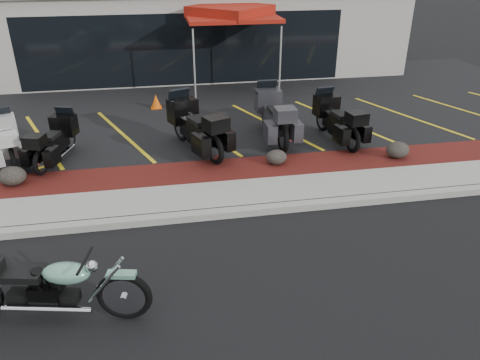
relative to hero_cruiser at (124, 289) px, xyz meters
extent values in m
plane|color=black|center=(1.86, 1.76, -0.55)|extent=(90.00, 90.00, 0.00)
cube|color=gray|center=(1.86, 2.66, -0.47)|extent=(24.00, 0.25, 0.15)
cube|color=gray|center=(1.86, 3.36, -0.47)|extent=(24.00, 1.20, 0.15)
cube|color=#3E0F0E|center=(1.86, 4.56, -0.47)|extent=(24.00, 1.20, 0.16)
cube|color=black|center=(1.86, 9.96, -0.47)|extent=(26.00, 9.60, 0.15)
cube|color=#A8A397|center=(1.86, 16.26, 1.45)|extent=(18.00, 8.00, 4.00)
cube|color=black|center=(1.86, 12.28, 0.95)|extent=(12.00, 0.06, 2.60)
ellipsoid|color=black|center=(-2.64, 4.61, -0.17)|extent=(0.61, 0.50, 0.43)
ellipsoid|color=black|center=(3.46, 4.63, -0.20)|extent=(0.52, 0.43, 0.37)
ellipsoid|color=black|center=(6.58, 4.46, -0.18)|extent=(0.59, 0.49, 0.42)
cone|color=#E95707|center=(0.64, 9.68, -0.17)|extent=(0.37, 0.37, 0.46)
cylinder|color=silver|center=(1.55, 10.81, 0.82)|extent=(0.06, 0.06, 2.43)
cylinder|color=silver|center=(4.30, 9.70, 0.82)|extent=(0.06, 0.06, 2.43)
cylinder|color=silver|center=(2.66, 13.56, 0.82)|extent=(0.06, 0.06, 2.43)
cylinder|color=silver|center=(5.41, 12.45, 0.82)|extent=(0.06, 0.06, 2.43)
cube|color=maroon|center=(3.48, 11.63, 2.20)|extent=(4.13, 4.13, 0.13)
cube|color=maroon|center=(3.48, 11.63, 2.38)|extent=(3.05, 3.05, 0.37)
camera|label=1|loc=(0.71, -5.54, 4.47)|focal=35.00mm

